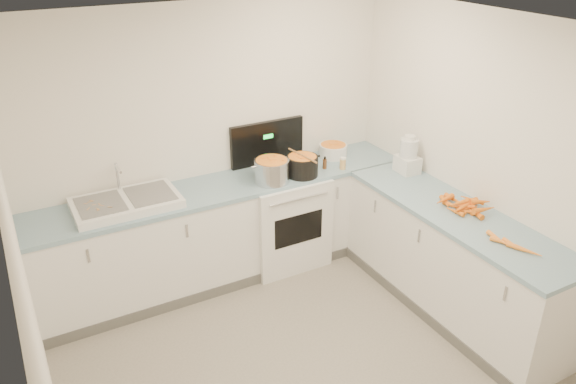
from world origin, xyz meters
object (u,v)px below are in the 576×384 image
sink (126,202)px  black_pot (302,167)px  steel_pot (272,172)px  mixing_bowl (333,151)px  spice_jar (343,164)px  extract_bottle (325,164)px  food_processor (408,157)px  stove (282,217)px

sink → black_pot: sink is taller
steel_pot → mixing_bowl: 0.85m
sink → spice_jar: size_ratio=8.53×
black_pot → extract_bottle: bearing=6.7°
sink → steel_pot: size_ratio=2.71×
extract_bottle → sink: bearing=176.2°
sink → black_pot: 1.60m
mixing_bowl → food_processor: bearing=-58.3°
sink → steel_pot: bearing=-6.4°
extract_bottle → spice_jar: size_ratio=0.97×
mixing_bowl → extract_bottle: size_ratio=2.88×
black_pot → mixing_bowl: 0.56m
extract_bottle → food_processor: (0.64, -0.44, 0.11)m
mixing_bowl → black_pot: bearing=-153.7°
steel_pot → food_processor: food_processor is taller
black_pot → mixing_bowl: size_ratio=1.04×
food_processor → spice_jar: bearing=144.5°
mixing_bowl → extract_bottle: 0.32m
mixing_bowl → food_processor: size_ratio=0.77×
mixing_bowl → sink: bearing=-177.5°
black_pot → extract_bottle: size_ratio=3.00×
steel_pot → spice_jar: (0.73, -0.07, -0.05)m
stove → food_processor: stove is taller
sink → black_pot: size_ratio=2.94×
sink → spice_jar: (2.01, -0.21, 0.01)m
steel_pot → food_processor: 1.29m
sink → food_processor: 2.57m
steel_pot → mixing_bowl: steel_pot is taller
black_pot → spice_jar: (0.41, -0.06, -0.03)m
sink → extract_bottle: size_ratio=8.81×
stove → steel_pot: size_ratio=4.29×
mixing_bowl → extract_bottle: bearing=-137.3°
stove → black_pot: (0.15, -0.14, 0.55)m
food_processor → sink: bearing=167.3°
sink → black_pot: bearing=-5.5°
sink → mixing_bowl: (2.10, 0.09, 0.03)m
spice_jar → food_processor: bearing=-35.5°
stove → spice_jar: 0.79m
steel_pot → black_pot: steel_pot is taller
spice_jar → stove: bearing=160.7°
steel_pot → mixing_bowl: size_ratio=1.13×
stove → black_pot: 0.59m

